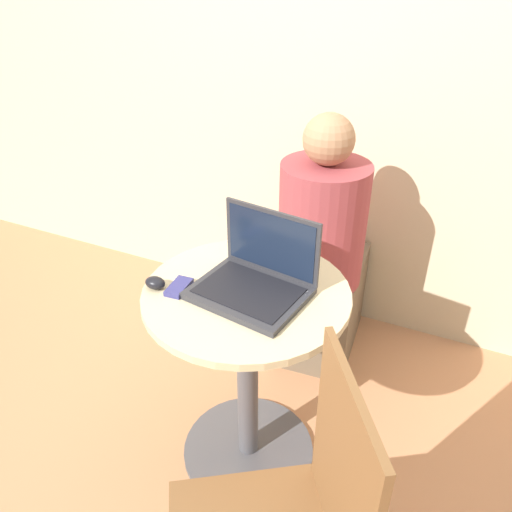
# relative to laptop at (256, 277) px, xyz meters

# --- Properties ---
(ground_plane) EXTENTS (12.00, 12.00, 0.00)m
(ground_plane) POSITION_rel_laptop_xyz_m (-0.02, -0.02, -0.81)
(ground_plane) COLOR tan
(back_wall) EXTENTS (7.00, 0.05, 2.60)m
(back_wall) POSITION_rel_laptop_xyz_m (-0.02, 1.01, 0.49)
(back_wall) COLOR beige
(back_wall) RESTS_ON ground_plane
(round_table) EXTENTS (0.65, 0.65, 0.76)m
(round_table) POSITION_rel_laptop_xyz_m (-0.02, -0.02, -0.32)
(round_table) COLOR #4C4C51
(round_table) RESTS_ON ground_plane
(laptop) EXTENTS (0.37, 0.31, 0.24)m
(laptop) POSITION_rel_laptop_xyz_m (0.00, 0.00, 0.00)
(laptop) COLOR #2D2D33
(laptop) RESTS_ON round_table
(cell_phone) EXTENTS (0.06, 0.10, 0.02)m
(cell_phone) POSITION_rel_laptop_xyz_m (-0.22, -0.10, -0.04)
(cell_phone) COLOR navy
(cell_phone) RESTS_ON round_table
(computer_mouse) EXTENTS (0.07, 0.05, 0.04)m
(computer_mouse) POSITION_rel_laptop_xyz_m (-0.29, -0.12, -0.03)
(computer_mouse) COLOR black
(computer_mouse) RESTS_ON round_table
(person_seated) EXTENTS (0.38, 0.56, 1.16)m
(person_seated) POSITION_rel_laptop_xyz_m (0.02, 0.64, -0.33)
(person_seated) COLOR brown
(person_seated) RESTS_ON ground_plane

